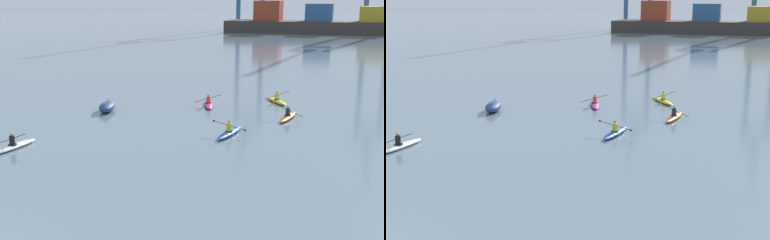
# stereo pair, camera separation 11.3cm
# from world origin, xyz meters

# --- Properties ---
(container_barge) EXTENTS (44.63, 10.81, 7.70)m
(container_barge) POSITION_xyz_m (3.75, 115.60, 2.51)
(container_barge) COLOR #38332D
(container_barge) RESTS_ON ground
(capsized_dinghy) EXTENTS (1.77, 2.80, 0.76)m
(capsized_dinghy) POSITION_xyz_m (-5.12, 21.80, 0.35)
(capsized_dinghy) COLOR navy
(capsized_dinghy) RESTS_ON ground
(kayak_blue) EXTENTS (2.24, 3.45, 0.95)m
(kayak_blue) POSITION_xyz_m (5.06, 18.03, 0.17)
(kayak_blue) COLOR #2856B2
(kayak_blue) RESTS_ON ground
(kayak_yellow) EXTENTS (2.36, 3.18, 0.95)m
(kayak_yellow) POSITION_xyz_m (6.39, 28.86, 0.17)
(kayak_yellow) COLOR yellow
(kayak_yellow) RESTS_ON ground
(kayak_magenta) EXTENTS (2.12, 3.41, 0.97)m
(kayak_magenta) POSITION_xyz_m (1.52, 25.92, 0.17)
(kayak_magenta) COLOR #C13384
(kayak_magenta) RESTS_ON ground
(kayak_white) EXTENTS (2.16, 3.45, 1.07)m
(kayak_white) POSITION_xyz_m (-5.71, 11.59, 0.17)
(kayak_white) COLOR silver
(kayak_white) RESTS_ON ground
(kayak_orange) EXTENTS (2.18, 3.45, 1.02)m
(kayak_orange) POSITION_xyz_m (7.96, 23.42, 0.17)
(kayak_orange) COLOR orange
(kayak_orange) RESTS_ON ground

